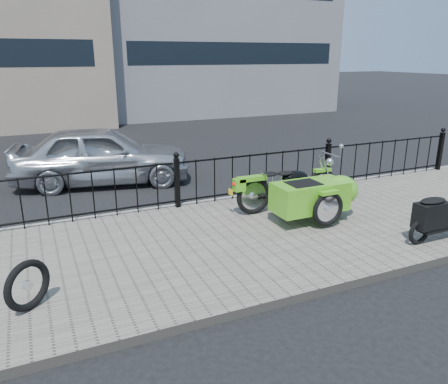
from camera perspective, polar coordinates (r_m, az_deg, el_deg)
name	(u,v)px	position (r m, az deg, el deg)	size (l,w,h in m)	color
ground	(203,237)	(7.40, -2.80, -5.86)	(120.00, 120.00, 0.00)	black
sidewalk	(214,245)	(6.95, -1.27, -6.90)	(30.00, 3.80, 0.12)	#6B655A
curb	(176,207)	(8.65, -6.33, -2.02)	(30.00, 0.10, 0.12)	gray
iron_fence	(177,184)	(8.36, -6.15, 1.10)	(14.11, 0.11, 1.08)	black
motorcycle_sidecar	(314,192)	(7.91, 11.63, -0.06)	(2.28, 1.48, 0.98)	black
scooter	(442,216)	(7.66, 26.57, -2.80)	(1.52, 0.44, 1.03)	black
spare_tire	(28,285)	(5.54, -24.27, -11.06)	(0.61, 0.61, 0.09)	black
sedan_car	(102,155)	(10.64, -15.62, 4.67)	(1.63, 4.05, 1.38)	silver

